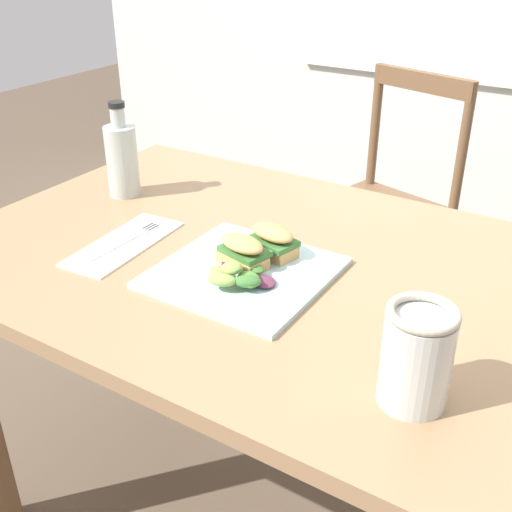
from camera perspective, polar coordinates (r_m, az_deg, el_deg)
dining_table at (r=1.23m, az=1.49°, el=-5.69°), size 1.23×0.81×0.74m
chair_wooden_far at (r=2.13m, az=11.57°, el=4.31°), size 0.49×0.49×0.87m
plate_lunch at (r=1.10m, az=-1.11°, el=-1.52°), size 0.29×0.29×0.01m
sandwich_half_front at (r=1.10m, az=-1.21°, el=0.44°), size 0.10×0.08×0.06m
sandwich_half_back at (r=1.14m, az=1.41°, el=1.36°), size 0.10×0.08×0.06m
salad_mixed_greens at (r=1.06m, az=-1.70°, el=-1.45°), size 0.13×0.13×0.04m
napkin_folded at (r=1.23m, az=-11.89°, el=1.12°), size 0.12×0.26×0.00m
fork_on_napkin at (r=1.24m, az=-11.35°, el=1.57°), size 0.03×0.19×0.00m
bottle_cold_brew at (r=1.44m, az=-12.01°, el=8.27°), size 0.07×0.07×0.21m
mason_jar_iced_tea at (r=0.82m, az=14.31°, el=-9.16°), size 0.09×0.09×0.14m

